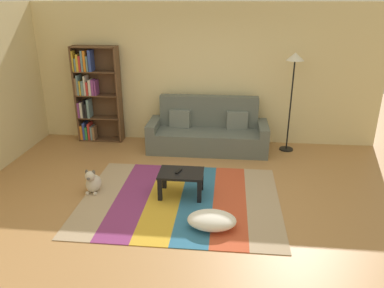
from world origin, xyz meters
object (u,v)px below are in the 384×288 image
coffee_table (181,177)px  couch (208,132)px  dog (93,182)px  bookshelf (93,95)px  standing_lamp (294,70)px  tv_remote (178,171)px  pouf (212,220)px

coffee_table → couch: bearing=81.6°
couch → dog: (-1.62, -1.91, -0.18)m
bookshelf → standing_lamp: size_ratio=1.03×
bookshelf → dog: (0.71, -2.20, -0.79)m
couch → coffee_table: couch is taller
coffee_table → dog: dog is taller
couch → dog: bearing=-130.2°
coffee_table → tv_remote: size_ratio=4.35×
coffee_table → pouf: size_ratio=1.04×
pouf → tv_remote: size_ratio=4.20×
dog → standing_lamp: standing_lamp is taller
couch → coffee_table: size_ratio=3.47×
pouf → tv_remote: (-0.54, 0.81, 0.28)m
standing_lamp → coffee_table: bearing=-132.3°
dog → couch: bearing=49.8°
dog → tv_remote: bearing=1.6°
coffee_table → dog: size_ratio=1.64×
coffee_table → standing_lamp: standing_lamp is taller
couch → dog: couch is taller
coffee_table → standing_lamp: bearing=47.7°
couch → pouf: 2.70m
dog → tv_remote: 1.32m
bookshelf → standing_lamp: bearing=-2.7°
pouf → standing_lamp: 3.40m
pouf → tv_remote: tv_remote is taller
bookshelf → coffee_table: (2.06, -2.17, -0.65)m
coffee_table → pouf: coffee_table is taller
couch → dog: 2.51m
coffee_table → dog: 1.35m
bookshelf → pouf: bookshelf is taller
coffee_table → tv_remote: 0.09m
pouf → bookshelf: bearing=130.7°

